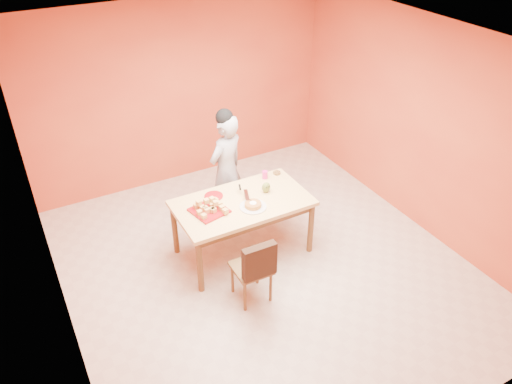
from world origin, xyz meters
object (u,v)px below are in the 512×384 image
red_dinner_plate (214,196)px  dining_chair (252,267)px  person (226,170)px  pastry_platter (209,211)px  sponge_cake (253,205)px  magenta_glass (265,175)px  egg_ornament (266,187)px  checker_tin (277,173)px  dining_table (242,208)px

red_dinner_plate → dining_chair: bearing=-91.4°
dining_chair → red_dinner_plate: dining_chair is taller
person → pastry_platter: (-0.57, -0.72, -0.00)m
dining_chair → sponge_cake: 0.77m
magenta_glass → dining_chair: bearing=-125.2°
dining_chair → egg_ornament: size_ratio=6.37×
sponge_cake → checker_tin: size_ratio=2.01×
dining_table → sponge_cake: size_ratio=8.18×
pastry_platter → sponge_cake: 0.51m
dining_table → sponge_cake: (0.06, -0.16, 0.13)m
egg_ornament → dining_table: bearing=-172.2°
person → checker_tin: person is taller
checker_tin → dining_chair: bearing=-130.7°
person → egg_ornament: size_ratio=11.50×
magenta_glass → checker_tin: 0.19m
red_dinner_plate → pastry_platter: bearing=-124.3°
sponge_cake → egg_ornament: bearing=35.3°
red_dinner_plate → sponge_cake: sponge_cake is taller
pastry_platter → sponge_cake: sponge_cake is taller
person → checker_tin: (0.54, -0.38, -0.00)m
dining_table → magenta_glass: size_ratio=15.80×
person → sponge_cake: size_ratio=7.92×
pastry_platter → checker_tin: 1.16m
pastry_platter → red_dinner_plate: pastry_platter is taller
sponge_cake → egg_ornament: 0.36m
sponge_cake → red_dinner_plate: bearing=126.3°
dining_chair → sponge_cake: bearing=61.9°
pastry_platter → red_dinner_plate: bearing=55.7°
egg_ornament → magenta_glass: (0.15, 0.29, -0.02)m
person → checker_tin: 0.66m
sponge_cake → checker_tin: (0.62, 0.51, -0.02)m
person → egg_ornament: 0.72m
sponge_cake → dining_table: bearing=108.7°
checker_tin → dining_table: bearing=-152.8°
sponge_cake → egg_ornament: size_ratio=1.45×
person → pastry_platter: 0.92m
dining_table → egg_ornament: size_ratio=11.88×
pastry_platter → checker_tin: checker_tin is taller
pastry_platter → checker_tin: (1.11, 0.35, 0.00)m
person → magenta_glass: bearing=108.9°
dining_table → red_dinner_plate: (-0.25, 0.26, 0.10)m
dining_chair → checker_tin: bearing=50.4°
dining_chair → checker_tin: 1.51m
pastry_platter → checker_tin: bearing=17.4°
dining_table → checker_tin: checker_tin is taller
red_dinner_plate → magenta_glass: 0.75m
dining_table → magenta_glass: bearing=33.8°
pastry_platter → sponge_cake: size_ratio=1.90×
person → magenta_glass: (0.35, -0.40, 0.04)m
person → sponge_cake: (-0.09, -0.89, 0.02)m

